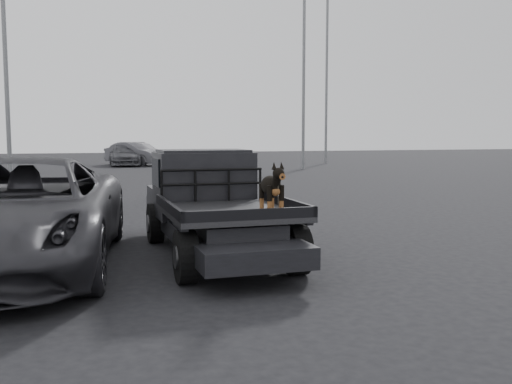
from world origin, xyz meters
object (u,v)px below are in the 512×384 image
object	(u,v)px
distant_car_b	(124,155)
floodlight_far	(327,55)
flatbed_ute	(215,229)
dog	(271,190)
distant_car_a	(136,154)
parked_suv	(18,214)
floodlight_mid	(304,45)

from	to	relation	value
distant_car_b	floodlight_far	world-z (taller)	floodlight_far
flatbed_ute	dog	distance (m)	1.99
flatbed_ute	distant_car_a	bearing A→B (deg)	86.81
parked_suv	floodlight_mid	bearing A→B (deg)	65.64
parked_suv	distant_car_b	distance (m)	30.10
floodlight_far	distant_car_a	bearing A→B (deg)	172.15
floodlight_mid	parked_suv	bearing A→B (deg)	-121.86
dog	distant_car_a	size ratio (longest dim) A/B	0.15
flatbed_ute	distant_car_b	xyz separation A→B (m)	(0.84, 29.80, 0.23)
flatbed_ute	dog	world-z (taller)	dog
distant_car_a	parked_suv	bearing A→B (deg)	-136.21
distant_car_a	floodlight_mid	size ratio (longest dim) A/B	0.36
parked_suv	floodlight_mid	size ratio (longest dim) A/B	0.46
dog	floodlight_mid	bearing A→B (deg)	66.76
dog	floodlight_mid	distance (m)	26.81
distant_car_a	floodlight_far	bearing A→B (deg)	-44.99
distant_car_a	distant_car_b	xyz separation A→B (m)	(-0.83, -0.18, -0.10)
parked_suv	distant_car_a	bearing A→B (deg)	88.41
distant_car_a	flatbed_ute	bearing A→B (deg)	-130.32
floodlight_far	parked_suv	bearing A→B (deg)	-122.58
distant_car_b	floodlight_mid	world-z (taller)	floodlight_mid
flatbed_ute	dog	size ratio (longest dim) A/B	7.30
distant_car_a	distant_car_b	bearing A→B (deg)	155.02
dog	floodlight_mid	xyz separation A→B (m)	(10.31, 24.01, 6.03)
parked_suv	distant_car_b	size ratio (longest dim) A/B	1.31
flatbed_ute	dog	xyz separation A→B (m)	(0.41, -1.76, 0.83)
flatbed_ute	floodlight_far	xyz separation A→B (m)	(14.89, 28.16, 7.23)
parked_suv	distant_car_a	size ratio (longest dim) A/B	1.30
floodlight_mid	floodlight_far	xyz separation A→B (m)	(4.17, 5.91, 0.37)
distant_car_a	floodlight_mid	distance (m)	13.58
dog	flatbed_ute	bearing A→B (deg)	103.11
dog	distant_car_a	world-z (taller)	dog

